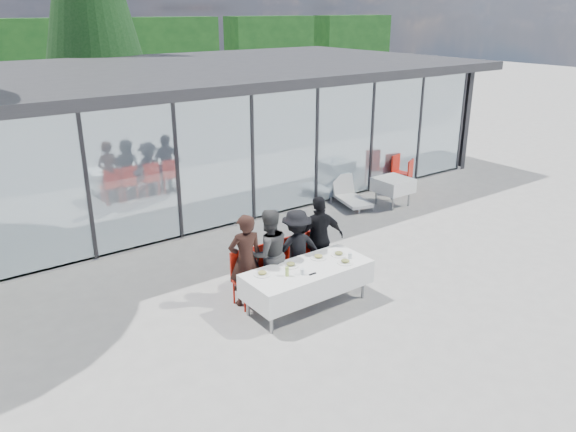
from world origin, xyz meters
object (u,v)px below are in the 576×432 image
object	(u,v)px
diner_chair_b	(268,268)
folded_eyeglasses	(313,274)
spare_table_right	(393,185)
juice_bottle	(287,271)
plate_a	(262,273)
plate_c	(318,257)
diner_a	(246,260)
plate_b	(291,265)
plate_d	(339,254)
diner_b	(269,254)
diner_chair_a	(245,275)
diner_chair_c	(295,260)
lounger	(349,195)
spare_chair_b	(406,175)
plate_extra	(345,262)
dining_table	(307,279)
diner_d	(319,239)
spare_chair_a	(399,170)
diner_c	(297,249)
diner_chair_d	(318,253)

from	to	relation	value
diner_chair_b	folded_eyeglasses	size ratio (longest dim) A/B	6.96
spare_table_right	juice_bottle	bearing A→B (deg)	-152.14
plate_a	plate_c	distance (m)	1.17
diner_a	plate_a	xyz separation A→B (m)	(0.02, -0.49, -0.07)
plate_b	plate_d	bearing A→B (deg)	-8.65
plate_c	diner_b	bearing A→B (deg)	143.82
diner_chair_a	diner_chair_c	bearing A→B (deg)	0.00
diner_chair_b	lounger	world-z (taller)	diner_chair_b
spare_table_right	plate_b	bearing A→B (deg)	-153.21
diner_a	juice_bottle	bearing A→B (deg)	125.00
plate_c	lounger	size ratio (longest dim) A/B	0.20
spare_chair_b	plate_extra	bearing A→B (deg)	-146.50
diner_chair_a	spare_chair_b	xyz separation A→B (m)	(7.00, 2.68, 0.00)
juice_bottle	dining_table	bearing A→B (deg)	6.19
spare_table_right	lounger	size ratio (longest dim) A/B	0.60
plate_c	spare_table_right	size ratio (longest dim) A/B	0.33
plate_b	plate_d	xyz separation A→B (m)	(0.97, -0.15, 0.00)
juice_bottle	diner_d	bearing A→B (deg)	30.23
plate_b	plate_d	size ratio (longest dim) A/B	1.00
folded_eyeglasses	plate_extra	bearing A→B (deg)	1.05
dining_table	diner_d	world-z (taller)	diner_d
spare_chair_a	folded_eyeglasses	bearing A→B (deg)	-147.36
dining_table	diner_c	xyz separation A→B (m)	(0.30, 0.71, 0.22)
diner_a	plate_a	size ratio (longest dim) A/B	5.86
spare_table_right	lounger	world-z (taller)	spare_table_right
diner_c	folded_eyeglasses	xyz separation A→B (m)	(-0.39, -0.97, -0.00)
folded_eyeglasses	lounger	world-z (taller)	folded_eyeglasses
plate_b	spare_chair_a	size ratio (longest dim) A/B	0.29
diner_b	diner_chair_d	xyz separation A→B (m)	(1.16, 0.04, -0.30)
diner_d	diner_chair_d	size ratio (longest dim) A/B	1.71
diner_chair_d	plate_a	world-z (taller)	diner_chair_d
diner_chair_b	plate_d	size ratio (longest dim) A/B	3.40
diner_b	diner_chair_d	world-z (taller)	diner_b
diner_chair_c	plate_extra	xyz separation A→B (m)	(0.34, -0.99, 0.24)
juice_bottle	lounger	bearing A→B (deg)	37.92
diner_c	lounger	distance (m)	4.94
dining_table	lounger	distance (m)	5.60
dining_table	spare_table_right	bearing A→B (deg)	29.55
diner_d	diner_chair_c	bearing A→B (deg)	10.86
juice_bottle	diner_chair_d	bearing A→B (deg)	31.45
diner_chair_d	lounger	size ratio (longest dim) A/B	0.68
diner_chair_c	diner_d	size ratio (longest dim) A/B	0.58
diner_chair_d	plate_d	size ratio (longest dim) A/B	3.40
dining_table	diner_chair_b	xyz separation A→B (m)	(-0.32, 0.75, -0.00)
diner_chair_d	plate_b	size ratio (longest dim) A/B	3.40
plate_a	folded_eyeglasses	size ratio (longest dim) A/B	2.05
diner_a	diner_chair_c	world-z (taller)	diner_a
plate_a	spare_chair_a	distance (m)	8.05
diner_chair_c	plate_b	xyz separation A→B (m)	(-0.50, -0.53, 0.24)
diner_a	diner_d	xyz separation A→B (m)	(1.64, 0.00, -0.00)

